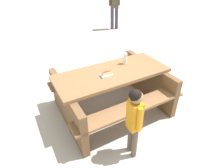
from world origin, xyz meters
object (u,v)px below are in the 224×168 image
Objects in this scene: soda_bottle at (125,58)px; hotdog_tray at (106,74)px; picnic_table at (112,88)px; child_in_coat at (134,116)px.

hotdog_tray is at bearing 9.39° from soda_bottle.
picnic_table is 8.58× the size of soda_bottle.
soda_bottle is 0.52m from hotdog_tray.
hotdog_tray is 0.88m from child_in_coat.
picnic_table is 0.55m from soda_bottle.
soda_bottle reaches higher than picnic_table.
hotdog_tray reaches higher than picnic_table.
hotdog_tray is (0.51, 0.08, -0.08)m from soda_bottle.
picnic_table is 0.37m from hotdog_tray.
picnic_table is 0.98m from child_in_coat.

